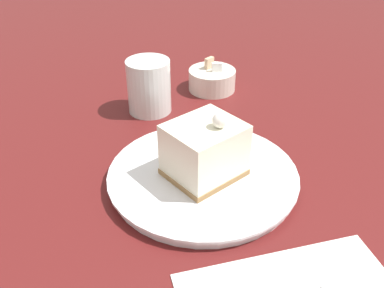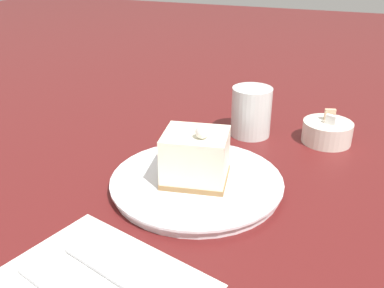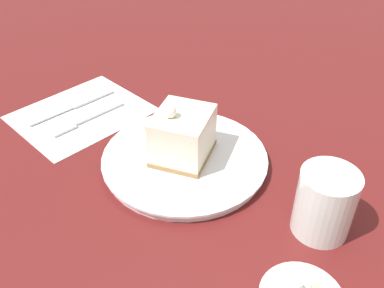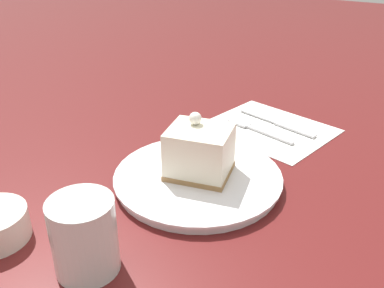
{
  "view_description": "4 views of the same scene",
  "coord_description": "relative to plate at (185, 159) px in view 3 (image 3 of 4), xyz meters",
  "views": [
    {
      "loc": [
        0.45,
        -0.22,
        0.38
      ],
      "look_at": [
        0.02,
        0.02,
        0.06
      ],
      "focal_mm": 40.0,
      "sensor_mm": 36.0,
      "label": 1
    },
    {
      "loc": [
        0.57,
        0.24,
        0.35
      ],
      "look_at": [
        0.03,
        0.02,
        0.07
      ],
      "focal_mm": 40.0,
      "sensor_mm": 36.0,
      "label": 2
    },
    {
      "loc": [
        -0.25,
        0.49,
        0.45
      ],
      "look_at": [
        0.02,
        0.03,
        0.05
      ],
      "focal_mm": 40.0,
      "sensor_mm": 36.0,
      "label": 3
    },
    {
      "loc": [
        -0.48,
        -0.25,
        0.38
      ],
      "look_at": [
        0.03,
        0.03,
        0.07
      ],
      "focal_mm": 40.0,
      "sensor_mm": 36.0,
      "label": 4
    }
  ],
  "objects": [
    {
      "name": "ground_plane",
      "position": [
        -0.03,
        -0.03,
        -0.01
      ],
      "size": [
        4.0,
        4.0,
        0.0
      ],
      "primitive_type": "plane",
      "color": "#5B1919"
    },
    {
      "name": "plate",
      "position": [
        0.0,
        0.0,
        0.0
      ],
      "size": [
        0.27,
        0.27,
        0.02
      ],
      "color": "white",
      "rests_on": "ground_plane"
    },
    {
      "name": "cake_slice",
      "position": [
        0.0,
        -0.0,
        0.05
      ],
      "size": [
        0.1,
        0.11,
        0.1
      ],
      "rotation": [
        0.0,
        0.0,
        0.19
      ],
      "color": "#9E7547",
      "rests_on": "plate"
    },
    {
      "name": "napkin",
      "position": [
        0.25,
        -0.03,
        -0.01
      ],
      "size": [
        0.25,
        0.28,
        0.0
      ],
      "rotation": [
        0.0,
        0.0,
        -0.25
      ],
      "color": "white",
      "rests_on": "ground_plane"
    },
    {
      "name": "fork",
      "position": [
        0.23,
        -0.0,
        -0.0
      ],
      "size": [
        0.06,
        0.15,
        0.0
      ],
      "rotation": [
        0.0,
        0.0,
        -0.28
      ],
      "color": "silver",
      "rests_on": "napkin"
    },
    {
      "name": "knife",
      "position": [
        0.27,
        -0.05,
        -0.0
      ],
      "size": [
        0.06,
        0.18,
        0.0
      ],
      "rotation": [
        0.0,
        0.0,
        -0.28
      ],
      "color": "silver",
      "rests_on": "napkin"
    },
    {
      "name": "drinking_glass",
      "position": [
        -0.23,
        0.02,
        0.04
      ],
      "size": [
        0.08,
        0.08,
        0.1
      ],
      "color": "silver",
      "rests_on": "ground_plane"
    }
  ]
}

